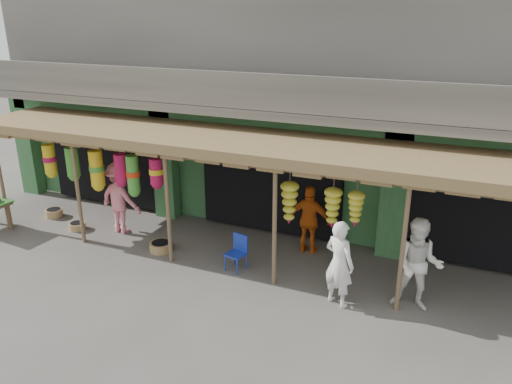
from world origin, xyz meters
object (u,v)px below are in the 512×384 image
at_px(blue_chair, 238,250).
at_px(person_right, 418,265).
at_px(person_front, 339,263).
at_px(person_shopper, 120,198).
at_px(person_vendor, 310,220).

xyz_separation_m(blue_chair, person_right, (3.74, -0.07, 0.47)).
height_order(person_front, person_shopper, person_shopper).
distance_m(person_front, person_shopper, 6.01).
bearing_deg(blue_chair, person_front, 0.82).
height_order(person_front, person_vendor, person_front).
bearing_deg(person_vendor, person_front, 125.04).
bearing_deg(person_right, person_shopper, 174.12).
relative_size(person_front, person_right, 0.95).
bearing_deg(blue_chair, person_right, 11.66).
distance_m(blue_chair, person_right, 3.77).
height_order(person_front, person_right, person_right).
distance_m(person_front, person_vendor, 2.21).
bearing_deg(person_right, person_vendor, 149.92).
xyz_separation_m(blue_chair, person_shopper, (-3.55, 0.62, 0.48)).
relative_size(person_vendor, person_shopper, 0.89).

